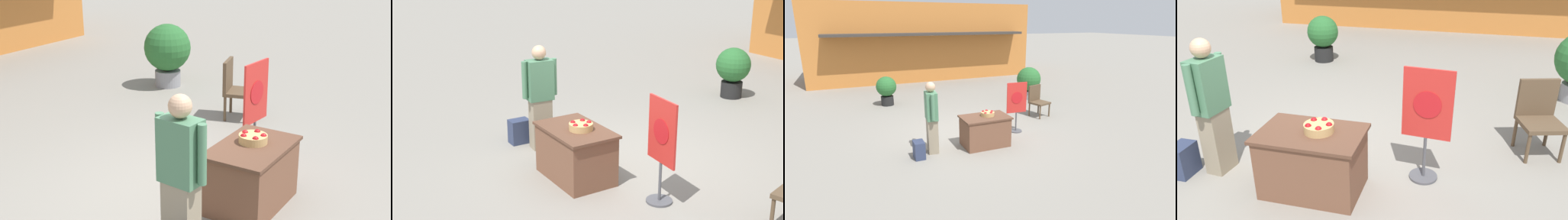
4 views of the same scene
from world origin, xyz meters
The scene contains 10 objects.
ground_plane centered at (0.00, 0.00, 0.00)m, with size 120.00×120.00×0.00m, color gray.
storefront_building centered at (1.00, 10.19, 2.01)m, with size 11.77×4.93×4.02m.
display_table centered at (0.09, -0.90, 0.39)m, with size 1.22×0.79×0.78m.
apple_basket centered at (0.17, -0.86, 0.84)m, with size 0.35×0.35×0.13m.
person_visitor centered at (-1.27, -0.78, 0.90)m, with size 0.29×0.61×1.76m.
backpack centered at (-1.66, -1.01, 0.21)m, with size 0.24×0.34×0.42m.
poster_board centered at (1.34, -0.32, 0.81)m, with size 0.61×0.36×1.46m.
patio_chair centered at (2.78, 0.76, 0.58)m, with size 0.68×0.68×1.04m.
potted_plant_near_right centered at (-1.74, 4.18, 0.65)m, with size 0.75×0.75×1.11m.
potted_plant_near_left centered at (3.77, 2.89, 0.76)m, with size 0.98×0.98×1.31m.
Camera 3 is at (-2.98, -7.64, 3.12)m, focal length 28.00 mm.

